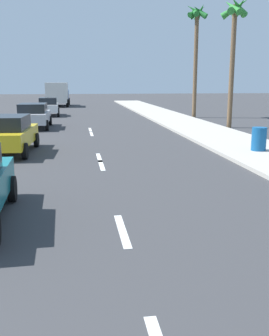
# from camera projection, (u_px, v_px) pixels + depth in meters

# --- Properties ---
(ground_plane) EXTENTS (160.00, 160.00, 0.00)m
(ground_plane) POSITION_uv_depth(u_px,v_px,m) (97.00, 150.00, 17.07)
(ground_plane) COLOR #38383A
(sidewalk_strip) EXTENTS (3.60, 80.00, 0.14)m
(sidewalk_strip) POSITION_uv_depth(u_px,v_px,m) (226.00, 139.00, 19.95)
(sidewalk_strip) COLOR #B2ADA3
(sidewalk_strip) RESTS_ON ground
(lane_stripe_3) EXTENTS (0.16, 1.80, 0.01)m
(lane_stripe_3) POSITION_uv_depth(u_px,v_px,m) (122.00, 230.00, 7.87)
(lane_stripe_3) COLOR white
(lane_stripe_3) RESTS_ON ground
(lane_stripe_4) EXTENTS (0.16, 1.80, 0.01)m
(lane_stripe_4) POSITION_uv_depth(u_px,v_px,m) (101.00, 165.00, 14.00)
(lane_stripe_4) COLOR white
(lane_stripe_4) RESTS_ON ground
(lane_stripe_5) EXTENTS (0.16, 1.80, 0.01)m
(lane_stripe_5) POSITION_uv_depth(u_px,v_px,m) (99.00, 158.00, 15.39)
(lane_stripe_5) COLOR white
(lane_stripe_5) RESTS_ON ground
(lane_stripe_6) EXTENTS (0.16, 1.80, 0.01)m
(lane_stripe_6) POSITION_uv_depth(u_px,v_px,m) (92.00, 134.00, 22.34)
(lane_stripe_6) COLOR white
(lane_stripe_6) RESTS_ON ground
(lane_stripe_7) EXTENTS (0.16, 1.80, 0.01)m
(lane_stripe_7) POSITION_uv_depth(u_px,v_px,m) (90.00, 130.00, 24.34)
(lane_stripe_7) COLOR white
(lane_stripe_7) RESTS_ON ground
(parked_car_yellow) EXTENTS (2.16, 4.35, 1.57)m
(parked_car_yellow) POSITION_uv_depth(u_px,v_px,m) (8.00, 133.00, 16.16)
(parked_car_yellow) COLOR gold
(parked_car_yellow) RESTS_ON ground
(parked_car_silver) EXTENTS (2.06, 4.42, 1.57)m
(parked_car_silver) POSITION_uv_depth(u_px,v_px,m) (33.00, 115.00, 24.98)
(parked_car_silver) COLOR #B7BABF
(parked_car_silver) RESTS_ON ground
(parked_car_white) EXTENTS (1.94, 3.99, 1.57)m
(parked_car_white) POSITION_uv_depth(u_px,v_px,m) (48.00, 106.00, 33.99)
(parked_car_white) COLOR white
(parked_car_white) RESTS_ON ground
(delivery_truck) EXTENTS (2.79, 6.29, 2.80)m
(delivery_truck) POSITION_uv_depth(u_px,v_px,m) (58.00, 94.00, 47.01)
(delivery_truck) COLOR #23478C
(delivery_truck) RESTS_ON ground
(palm_tree_far) EXTENTS (1.79, 2.03, 8.05)m
(palm_tree_far) POSITION_uv_depth(u_px,v_px,m) (234.00, 26.00, 24.02)
(palm_tree_far) COLOR brown
(palm_tree_far) RESTS_ON ground
(palm_tree_distant) EXTENTS (1.84, 1.72, 8.98)m
(palm_tree_distant) POSITION_uv_depth(u_px,v_px,m) (197.00, 30.00, 30.99)
(palm_tree_distant) COLOR brown
(palm_tree_distant) RESTS_ON ground
(trash_bin_far) EXTENTS (0.60, 0.60, 0.96)m
(trash_bin_far) POSITION_uv_depth(u_px,v_px,m) (259.00, 139.00, 16.09)
(trash_bin_far) COLOR #14518C
(trash_bin_far) RESTS_ON sidewalk_strip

